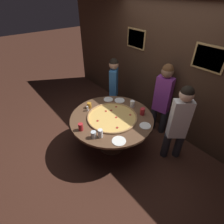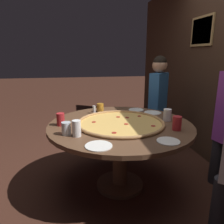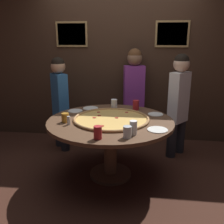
{
  "view_description": "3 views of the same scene",
  "coord_description": "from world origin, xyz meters",
  "px_view_note": "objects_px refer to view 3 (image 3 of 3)",
  "views": [
    {
      "loc": [
        1.96,
        -1.57,
        2.66
      ],
      "look_at": [
        0.07,
        -0.05,
        0.91
      ],
      "focal_mm": 28.0,
      "sensor_mm": 36.0,
      "label": 1
    },
    {
      "loc": [
        2.13,
        -0.46,
        1.45
      ],
      "look_at": [
        -0.01,
        -0.09,
        0.86
      ],
      "focal_mm": 35.0,
      "sensor_mm": 36.0,
      "label": 2
    },
    {
      "loc": [
        0.36,
        -2.82,
        1.65
      ],
      "look_at": [
        0.03,
        -0.05,
        0.85
      ],
      "focal_mm": 40.0,
      "sensor_mm": 36.0,
      "label": 3
    }
  ],
  "objects_px": {
    "drink_cup_near_left": "(133,128)",
    "drink_cup_beside_pizza": "(114,104)",
    "diner_far_left": "(134,91)",
    "drink_cup_front_edge": "(127,132)",
    "drink_cup_near_right": "(136,105)",
    "giant_pizza": "(111,119)",
    "drink_cup_centre_back": "(98,133)",
    "white_plate_far_back": "(158,130)",
    "white_plate_right_side": "(156,114)",
    "diner_far_right": "(179,100)",
    "white_plate_beside_cup": "(75,111)",
    "diner_side_right": "(60,98)",
    "white_plate_left_side": "(91,108)",
    "dining_table": "(110,131)",
    "drink_cup_far_left": "(65,118)",
    "condiment_shaker": "(69,120)"
  },
  "relations": [
    {
      "from": "white_plate_left_side",
      "to": "diner_far_right",
      "type": "bearing_deg",
      "value": 11.55
    },
    {
      "from": "giant_pizza",
      "to": "condiment_shaker",
      "type": "bearing_deg",
      "value": -152.29
    },
    {
      "from": "drink_cup_far_left",
      "to": "diner_far_left",
      "type": "relative_size",
      "value": 0.07
    },
    {
      "from": "drink_cup_centre_back",
      "to": "drink_cup_beside_pizza",
      "type": "xyz_separation_m",
      "value": [
        0.03,
        1.14,
        -0.0
      ]
    },
    {
      "from": "drink_cup_front_edge",
      "to": "diner_far_left",
      "type": "bearing_deg",
      "value": 89.99
    },
    {
      "from": "drink_cup_near_left",
      "to": "diner_side_right",
      "type": "xyz_separation_m",
      "value": [
        -1.16,
        1.21,
        -0.01
      ]
    },
    {
      "from": "drink_cup_near_left",
      "to": "diner_far_left",
      "type": "height_order",
      "value": "diner_far_left"
    },
    {
      "from": "drink_cup_front_edge",
      "to": "white_plate_right_side",
      "type": "xyz_separation_m",
      "value": [
        0.31,
        0.84,
        -0.05
      ]
    },
    {
      "from": "white_plate_right_side",
      "to": "dining_table",
      "type": "bearing_deg",
      "value": -152.03
    },
    {
      "from": "dining_table",
      "to": "condiment_shaker",
      "type": "relative_size",
      "value": 15.52
    },
    {
      "from": "giant_pizza",
      "to": "diner_side_right",
      "type": "xyz_separation_m",
      "value": [
        -0.88,
        0.75,
        0.05
      ]
    },
    {
      "from": "white_plate_right_side",
      "to": "diner_far_right",
      "type": "bearing_deg",
      "value": 52.16
    },
    {
      "from": "white_plate_right_side",
      "to": "white_plate_far_back",
      "type": "relative_size",
      "value": 0.88
    },
    {
      "from": "drink_cup_front_edge",
      "to": "drink_cup_near_right",
      "type": "bearing_deg",
      "value": 87.11
    },
    {
      "from": "drink_cup_front_edge",
      "to": "diner_far_left",
      "type": "distance_m",
      "value": 1.67
    },
    {
      "from": "dining_table",
      "to": "drink_cup_far_left",
      "type": "distance_m",
      "value": 0.56
    },
    {
      "from": "giant_pizza",
      "to": "condiment_shaker",
      "type": "xyz_separation_m",
      "value": [
        -0.45,
        -0.24,
        0.04
      ]
    },
    {
      "from": "drink_cup_front_edge",
      "to": "white_plate_beside_cup",
      "type": "xyz_separation_m",
      "value": [
        -0.75,
        0.87,
        -0.05
      ]
    },
    {
      "from": "drink_cup_centre_back",
      "to": "white_plate_beside_cup",
      "type": "distance_m",
      "value": 1.05
    },
    {
      "from": "dining_table",
      "to": "white_plate_right_side",
      "type": "height_order",
      "value": "white_plate_right_side"
    },
    {
      "from": "giant_pizza",
      "to": "drink_cup_near_right",
      "type": "distance_m",
      "value": 0.56
    },
    {
      "from": "drink_cup_beside_pizza",
      "to": "condiment_shaker",
      "type": "bearing_deg",
      "value": -119.4
    },
    {
      "from": "dining_table",
      "to": "white_plate_right_side",
      "type": "bearing_deg",
      "value": 27.97
    },
    {
      "from": "white_plate_beside_cup",
      "to": "diner_far_right",
      "type": "distance_m",
      "value": 1.47
    },
    {
      "from": "drink_cup_far_left",
      "to": "condiment_shaker",
      "type": "xyz_separation_m",
      "value": [
        0.07,
        -0.08,
        -0.0
      ]
    },
    {
      "from": "drink_cup_near_right",
      "to": "drink_cup_near_left",
      "type": "relative_size",
      "value": 0.92
    },
    {
      "from": "drink_cup_far_left",
      "to": "white_plate_beside_cup",
      "type": "bearing_deg",
      "value": 90.97
    },
    {
      "from": "drink_cup_far_left",
      "to": "drink_cup_near_left",
      "type": "xyz_separation_m",
      "value": [
        0.8,
        -0.31,
        0.02
      ]
    },
    {
      "from": "white_plate_left_side",
      "to": "diner_far_left",
      "type": "xyz_separation_m",
      "value": [
        0.58,
        0.65,
        0.13
      ]
    },
    {
      "from": "white_plate_beside_cup",
      "to": "diner_side_right",
      "type": "xyz_separation_m",
      "value": [
        -0.35,
        0.43,
        0.06
      ]
    },
    {
      "from": "dining_table",
      "to": "white_plate_beside_cup",
      "type": "bearing_deg",
      "value": 148.22
    },
    {
      "from": "drink_cup_near_left",
      "to": "white_plate_far_back",
      "type": "distance_m",
      "value": 0.31
    },
    {
      "from": "drink_cup_near_right",
      "to": "diner_far_right",
      "type": "xyz_separation_m",
      "value": [
        0.6,
        0.24,
        0.04
      ]
    },
    {
      "from": "drink_cup_front_edge",
      "to": "diner_side_right",
      "type": "distance_m",
      "value": 1.71
    },
    {
      "from": "drink_cup_near_left",
      "to": "white_plate_right_side",
      "type": "xyz_separation_m",
      "value": [
        0.26,
        0.75,
        -0.07
      ]
    },
    {
      "from": "white_plate_far_back",
      "to": "diner_side_right",
      "type": "height_order",
      "value": "diner_side_right"
    },
    {
      "from": "drink_cup_near_left",
      "to": "drink_cup_beside_pizza",
      "type": "xyz_separation_m",
      "value": [
        -0.3,
        0.98,
        -0.01
      ]
    },
    {
      "from": "dining_table",
      "to": "drink_cup_beside_pizza",
      "type": "xyz_separation_m",
      "value": [
        -0.01,
        0.52,
        0.2
      ]
    },
    {
      "from": "drink_cup_near_left",
      "to": "white_plate_left_side",
      "type": "xyz_separation_m",
      "value": [
        -0.63,
        0.94,
        -0.07
      ]
    },
    {
      "from": "drink_cup_beside_pizza",
      "to": "diner_far_right",
      "type": "distance_m",
      "value": 0.93
    },
    {
      "from": "white_plate_beside_cup",
      "to": "white_plate_left_side",
      "type": "bearing_deg",
      "value": 42.21
    },
    {
      "from": "drink_cup_far_left",
      "to": "diner_far_right",
      "type": "height_order",
      "value": "diner_far_right"
    },
    {
      "from": "white_plate_far_back",
      "to": "diner_far_left",
      "type": "bearing_deg",
      "value": 102.15
    },
    {
      "from": "drink_cup_centre_back",
      "to": "white_plate_left_side",
      "type": "height_order",
      "value": "drink_cup_centre_back"
    },
    {
      "from": "dining_table",
      "to": "diner_side_right",
      "type": "xyz_separation_m",
      "value": [
        -0.87,
        0.75,
        0.21
      ]
    },
    {
      "from": "diner_far_right",
      "to": "condiment_shaker",
      "type": "bearing_deg",
      "value": -14.65
    },
    {
      "from": "white_plate_right_side",
      "to": "condiment_shaker",
      "type": "distance_m",
      "value": 1.12
    },
    {
      "from": "giant_pizza",
      "to": "drink_cup_centre_back",
      "type": "height_order",
      "value": "drink_cup_centre_back"
    },
    {
      "from": "drink_cup_near_left",
      "to": "diner_far_right",
      "type": "height_order",
      "value": "diner_far_right"
    },
    {
      "from": "drink_cup_centre_back",
      "to": "white_plate_beside_cup",
      "type": "relative_size",
      "value": 0.66
    }
  ]
}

